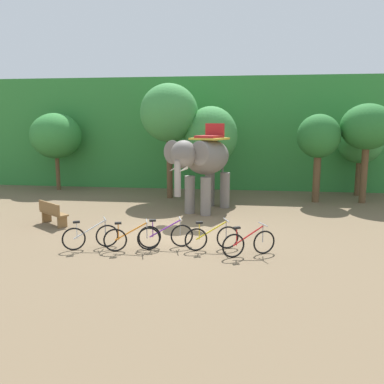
# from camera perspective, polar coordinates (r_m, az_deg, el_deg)

# --- Properties ---
(ground_plane) EXTENTS (80.00, 80.00, 0.00)m
(ground_plane) POSITION_cam_1_polar(r_m,az_deg,el_deg) (14.32, -2.35, -5.77)
(ground_plane) COLOR brown
(foliage_hedge) EXTENTS (36.00, 6.00, 6.33)m
(foliage_hedge) POSITION_cam_1_polar(r_m,az_deg,el_deg) (26.09, 2.32, 8.34)
(foliage_hedge) COLOR #338438
(foliage_hedge) RESTS_ON ground
(tree_right) EXTENTS (2.82, 2.82, 4.33)m
(tree_right) POSITION_cam_1_polar(r_m,az_deg,el_deg) (24.22, -18.59, 7.47)
(tree_right) COLOR brown
(tree_right) RESTS_ON ground
(tree_far_left) EXTENTS (2.87, 2.87, 5.71)m
(tree_far_left) POSITION_cam_1_polar(r_m,az_deg,el_deg) (20.47, -3.23, 10.96)
(tree_far_left) COLOR brown
(tree_far_left) RESTS_ON ground
(tree_far_right) EXTENTS (2.65, 2.65, 4.61)m
(tree_far_right) POSITION_cam_1_polar(r_m,az_deg,el_deg) (20.44, 2.66, 7.86)
(tree_far_right) COLOR brown
(tree_far_right) RESTS_ON ground
(tree_left) EXTENTS (2.03, 2.03, 4.21)m
(tree_left) POSITION_cam_1_polar(r_m,az_deg,el_deg) (20.31, 17.36, 7.33)
(tree_left) COLOR brown
(tree_left) RESTS_ON ground
(tree_center) EXTENTS (2.45, 2.45, 4.69)m
(tree_center) POSITION_cam_1_polar(r_m,az_deg,el_deg) (20.83, 23.40, 8.29)
(tree_center) COLOR brown
(tree_center) RESTS_ON ground
(tree_center_right) EXTENTS (2.24, 2.24, 3.74)m
(tree_center_right) POSITION_cam_1_polar(r_m,az_deg,el_deg) (22.91, 22.58, 6.23)
(tree_center_right) COLOR brown
(tree_center_right) RESTS_ON ground
(elephant) EXTENTS (2.93, 4.18, 3.78)m
(elephant) POSITION_cam_1_polar(r_m,az_deg,el_deg) (17.32, 1.74, 4.38)
(elephant) COLOR slate
(elephant) RESTS_ON ground
(bike_white) EXTENTS (1.54, 0.86, 0.92)m
(bike_white) POSITION_cam_1_polar(r_m,az_deg,el_deg) (12.89, -14.07, -6.08)
(bike_white) COLOR black
(bike_white) RESTS_ON ground
(bike_orange) EXTENTS (1.66, 0.64, 0.92)m
(bike_orange) POSITION_cam_1_polar(r_m,az_deg,el_deg) (12.44, -8.44, -6.46)
(bike_orange) COLOR black
(bike_orange) RESTS_ON ground
(bike_purple) EXTENTS (1.65, 0.65, 0.92)m
(bike_purple) POSITION_cam_1_polar(r_m,az_deg,el_deg) (12.64, -3.72, -6.10)
(bike_purple) COLOR black
(bike_purple) RESTS_ON ground
(bike_yellow) EXTENTS (1.62, 0.74, 0.92)m
(bike_yellow) POSITION_cam_1_polar(r_m,az_deg,el_deg) (12.41, 2.80, -6.40)
(bike_yellow) COLOR black
(bike_yellow) RESTS_ON ground
(bike_red) EXTENTS (1.54, 0.86, 0.92)m
(bike_red) POSITION_cam_1_polar(r_m,az_deg,el_deg) (11.97, 7.98, -7.10)
(bike_red) COLOR black
(bike_red) RESTS_ON ground
(wooden_bench) EXTENTS (1.45, 1.22, 0.89)m
(wooden_bench) POSITION_cam_1_polar(r_m,az_deg,el_deg) (16.16, -19.04, -2.76)
(wooden_bench) COLOR brown
(wooden_bench) RESTS_ON ground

